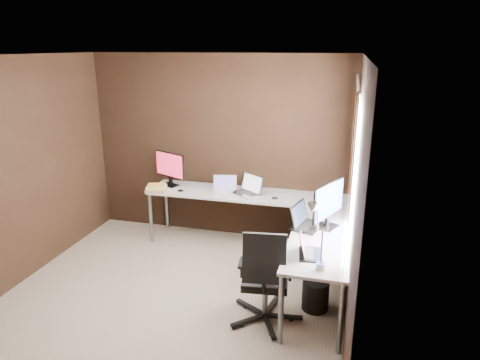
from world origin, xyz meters
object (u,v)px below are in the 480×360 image
laptop_black_big (304,222)px  desk_lamp (316,227)px  monitor_right (329,203)px  laptop_black_small (307,251)px  office_chair (265,295)px  drawer_pedestal (317,242)px  monitor_left (170,167)px  laptop_white (225,188)px  book_stack (156,188)px  laptop_silver (248,190)px  wastebasket (315,295)px

laptop_black_big → desk_lamp: (0.17, -0.83, 0.31)m
monitor_right → laptop_black_small: 0.75m
laptop_black_small → office_chair: office_chair is taller
drawer_pedestal → laptop_black_small: bearing=-90.6°
monitor_left → drawer_pedestal: bearing=12.5°
laptop_white → laptop_black_small: (1.25, -1.54, -0.00)m
laptop_black_small → laptop_white: bearing=31.6°
monitor_left → office_chair: bearing=-21.1°
book_stack → laptop_silver: bearing=8.8°
laptop_white → office_chair: (0.87, -1.61, -0.48)m
drawer_pedestal → book_stack: bearing=176.0°
laptop_black_big → office_chair: size_ratio=0.44×
office_chair → desk_lamp: bearing=-19.9°
laptop_white → wastebasket: 1.95m
laptop_white → wastebasket: (1.33, -1.28, -0.62)m
laptop_silver → office_chair: office_chair is taller
laptop_white → laptop_black_small: laptop_white is taller
laptop_black_big → book_stack: (-2.05, 0.69, -0.01)m
laptop_black_small → monitor_right: bearing=-18.8°
monitor_right → laptop_black_small: (-0.14, -0.69, -0.24)m
book_stack → office_chair: (1.77, -1.42, -0.48)m
office_chair → monitor_right: bearing=49.1°
laptop_silver → office_chair: 1.77m
desk_lamp → office_chair: (-0.45, 0.10, -0.80)m
drawer_pedestal → monitor_left: 2.22m
laptop_silver → laptop_black_small: (0.93, -1.53, -0.01)m
drawer_pedestal → laptop_black_small: 1.29m
drawer_pedestal → desk_lamp: desk_lamp is taller
laptop_black_small → desk_lamp: size_ratio=0.55×
laptop_white → office_chair: office_chair is taller
office_chair → wastebasket: size_ratio=3.19×
drawer_pedestal → wastebasket: 0.95m
laptop_black_small → wastebasket: laptop_black_small is taller
laptop_silver → wastebasket: bearing=-16.0°
drawer_pedestal → wastebasket: size_ratio=1.91×
laptop_silver → desk_lamp: bearing=-24.2°
laptop_silver → wastebasket: 1.74m
monitor_right → laptop_black_big: size_ratio=1.28×
laptop_silver → office_chair: (0.55, -1.61, -0.49)m
laptop_black_big → wastebasket: bearing=-140.0°
laptop_white → laptop_silver: size_ratio=0.76×
drawer_pedestal → book_stack: 2.22m
laptop_black_small → book_stack: (-2.15, 1.35, -0.00)m
office_chair → laptop_silver: bearing=102.0°
laptop_silver → office_chair: bearing=-35.6°
laptop_white → desk_lamp: (1.32, -1.72, 0.32)m
monitor_left → laptop_white: bearing=18.4°
monitor_right → wastebasket: 0.96m
laptop_black_big → book_stack: bearing=86.5°
laptop_white → laptop_black_big: (1.15, -0.88, 0.01)m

